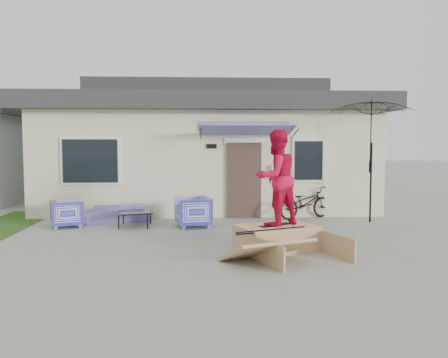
{
  "coord_description": "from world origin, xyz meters",
  "views": [
    {
      "loc": [
        -0.25,
        -8.5,
        2.1
      ],
      "look_at": [
        0.3,
        1.8,
        1.3
      ],
      "focal_mm": 37.74,
      "sensor_mm": 36.0,
      "label": 1
    }
  ],
  "objects_px": {
    "skater": "(276,176)",
    "armchair_left": "(67,212)",
    "bicycle": "(305,199)",
    "coffee_table": "(135,219)",
    "skate_ramp": "(277,238)",
    "loveseat": "(119,210)",
    "patio_umbrella": "(371,156)",
    "armchair_right": "(193,210)",
    "skateboard": "(276,225)"
  },
  "relations": [
    {
      "from": "skater",
      "to": "armchair_left",
      "type": "bearing_deg",
      "value": -60.2
    },
    {
      "from": "bicycle",
      "to": "coffee_table",
      "type": "bearing_deg",
      "value": 77.84
    },
    {
      "from": "coffee_table",
      "to": "bicycle",
      "type": "xyz_separation_m",
      "value": [
        4.54,
        1.02,
        0.35
      ]
    },
    {
      "from": "armchair_left",
      "to": "coffee_table",
      "type": "relative_size",
      "value": 0.98
    },
    {
      "from": "skater",
      "to": "skate_ramp",
      "type": "bearing_deg",
      "value": 81.45
    },
    {
      "from": "armchair_left",
      "to": "skater",
      "type": "relative_size",
      "value": 0.41
    },
    {
      "from": "loveseat",
      "to": "skate_ramp",
      "type": "relative_size",
      "value": 0.87
    },
    {
      "from": "patio_umbrella",
      "to": "skater",
      "type": "bearing_deg",
      "value": -134.36
    },
    {
      "from": "skate_ramp",
      "to": "skater",
      "type": "height_order",
      "value": "skater"
    },
    {
      "from": "skate_ramp",
      "to": "coffee_table",
      "type": "bearing_deg",
      "value": 116.7
    },
    {
      "from": "armchair_left",
      "to": "bicycle",
      "type": "bearing_deg",
      "value": -102.83
    },
    {
      "from": "armchair_right",
      "to": "bicycle",
      "type": "distance_m",
      "value": 3.29
    },
    {
      "from": "armchair_right",
      "to": "loveseat",
      "type": "bearing_deg",
      "value": -126.31
    },
    {
      "from": "loveseat",
      "to": "skateboard",
      "type": "bearing_deg",
      "value": 123.68
    },
    {
      "from": "skateboard",
      "to": "armchair_left",
      "type": "bearing_deg",
      "value": 114.15
    },
    {
      "from": "coffee_table",
      "to": "skater",
      "type": "height_order",
      "value": "skater"
    },
    {
      "from": "armchair_left",
      "to": "patio_umbrella",
      "type": "distance_m",
      "value": 7.93
    },
    {
      "from": "bicycle",
      "to": "armchair_left",
      "type": "bearing_deg",
      "value": 74.18
    },
    {
      "from": "skate_ramp",
      "to": "skateboard",
      "type": "distance_m",
      "value": 0.27
    },
    {
      "from": "loveseat",
      "to": "skater",
      "type": "distance_m",
      "value": 5.16
    },
    {
      "from": "skater",
      "to": "loveseat",
      "type": "bearing_deg",
      "value": -74.09
    },
    {
      "from": "coffee_table",
      "to": "skate_ramp",
      "type": "height_order",
      "value": "skate_ramp"
    },
    {
      "from": "armchair_left",
      "to": "patio_umbrella",
      "type": "xyz_separation_m",
      "value": [
        7.8,
        0.33,
        1.37
      ]
    },
    {
      "from": "loveseat",
      "to": "armchair_right",
      "type": "xyz_separation_m",
      "value": [
        1.98,
        -0.89,
        0.09
      ]
    },
    {
      "from": "bicycle",
      "to": "skater",
      "type": "relative_size",
      "value": 0.92
    },
    {
      "from": "patio_umbrella",
      "to": "skateboard",
      "type": "height_order",
      "value": "patio_umbrella"
    },
    {
      "from": "armchair_right",
      "to": "skateboard",
      "type": "relative_size",
      "value": 1.09
    },
    {
      "from": "loveseat",
      "to": "armchair_left",
      "type": "xyz_separation_m",
      "value": [
        -1.15,
        -0.73,
        0.05
      ]
    },
    {
      "from": "skateboard",
      "to": "loveseat",
      "type": "bearing_deg",
      "value": 100.27
    },
    {
      "from": "armchair_left",
      "to": "armchair_right",
      "type": "distance_m",
      "value": 3.13
    },
    {
      "from": "loveseat",
      "to": "skateboard",
      "type": "height_order",
      "value": "loveseat"
    },
    {
      "from": "armchair_left",
      "to": "skate_ramp",
      "type": "relative_size",
      "value": 0.39
    },
    {
      "from": "armchair_right",
      "to": "bicycle",
      "type": "bearing_deg",
      "value": 98.17
    },
    {
      "from": "loveseat",
      "to": "coffee_table",
      "type": "relative_size",
      "value": 2.14
    },
    {
      "from": "coffee_table",
      "to": "patio_umbrella",
      "type": "xyz_separation_m",
      "value": [
        6.12,
        0.37,
        1.56
      ]
    },
    {
      "from": "loveseat",
      "to": "armchair_right",
      "type": "bearing_deg",
      "value": 143.47
    },
    {
      "from": "loveseat",
      "to": "armchair_left",
      "type": "height_order",
      "value": "armchair_left"
    },
    {
      "from": "bicycle",
      "to": "skate_ramp",
      "type": "height_order",
      "value": "bicycle"
    },
    {
      "from": "skate_ramp",
      "to": "skater",
      "type": "relative_size",
      "value": 1.04
    },
    {
      "from": "skateboard",
      "to": "skate_ramp",
      "type": "bearing_deg",
      "value": -104.19
    },
    {
      "from": "coffee_table",
      "to": "patio_umbrella",
      "type": "distance_m",
      "value": 6.33
    },
    {
      "from": "skate_ramp",
      "to": "skater",
      "type": "xyz_separation_m",
      "value": [
        -0.02,
        0.04,
        1.22
      ]
    },
    {
      "from": "loveseat",
      "to": "armchair_left",
      "type": "bearing_deg",
      "value": 20.04
    },
    {
      "from": "armchair_left",
      "to": "patio_umbrella",
      "type": "relative_size",
      "value": 0.32
    },
    {
      "from": "skater",
      "to": "armchair_right",
      "type": "bearing_deg",
      "value": -87.88
    },
    {
      "from": "coffee_table",
      "to": "skate_ramp",
      "type": "distance_m",
      "value": 4.17
    },
    {
      "from": "skater",
      "to": "bicycle",
      "type": "bearing_deg",
      "value": -141.18
    },
    {
      "from": "coffee_table",
      "to": "skater",
      "type": "xyz_separation_m",
      "value": [
        3.1,
        -2.73,
        1.26
      ]
    },
    {
      "from": "bicycle",
      "to": "skateboard",
      "type": "height_order",
      "value": "bicycle"
    },
    {
      "from": "loveseat",
      "to": "bicycle",
      "type": "bearing_deg",
      "value": 170.51
    }
  ]
}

